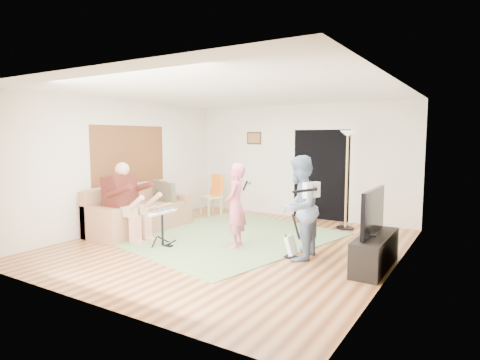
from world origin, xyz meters
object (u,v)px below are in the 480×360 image
object	(u,v)px
dining_chair	(212,201)
tv_cabinet	(375,252)
guitarist	(299,208)
drum_kit	(162,230)
guitar_spare	(291,245)
sofa	(137,216)
singer	(235,206)
television	(373,211)
torchiere_lamp	(347,162)

from	to	relation	value
dining_chair	tv_cabinet	xyz separation A→B (m)	(4.43, -2.03, -0.11)
guitarist	dining_chair	size ratio (longest dim) A/B	1.65
drum_kit	guitar_spare	world-z (taller)	guitar_spare
sofa	guitar_spare	distance (m)	3.54
singer	television	xyz separation A→B (m)	(2.31, 0.13, 0.11)
singer	guitarist	xyz separation A→B (m)	(1.21, -0.03, 0.08)
guitar_spare	sofa	bearing A→B (deg)	178.62
guitar_spare	dining_chair	bearing A→B (deg)	144.94
sofa	torchiere_lamp	size ratio (longest dim) A/B	1.09
torchiere_lamp	television	bearing A→B (deg)	-64.43
guitarist	singer	bearing A→B (deg)	-98.21
drum_kit	guitar_spare	distance (m)	2.31
tv_cabinet	television	world-z (taller)	television
guitarist	drum_kit	bearing A→B (deg)	-82.56
singer	tv_cabinet	world-z (taller)	singer
guitarist	guitar_spare	xyz separation A→B (m)	(-0.11, -0.04, -0.62)
drum_kit	guitar_spare	size ratio (longest dim) A/B	0.93
sofa	television	bearing A→B (deg)	1.26
guitarist	television	xyz separation A→B (m)	(1.10, 0.15, 0.02)
singer	television	size ratio (longest dim) A/B	1.31
torchiere_lamp	television	xyz separation A→B (m)	(1.10, -2.30, -0.57)
sofa	guitarist	distance (m)	3.69
singer	dining_chair	distance (m)	3.01
drum_kit	dining_chair	distance (m)	2.94
guitar_spare	torchiere_lamp	xyz separation A→B (m)	(0.11, 2.49, 1.21)
sofa	drum_kit	size ratio (longest dim) A/B	3.36
guitarist	torchiere_lamp	size ratio (longest dim) A/B	0.80
guitarist	tv_cabinet	world-z (taller)	guitarist
sofa	television	world-z (taller)	television
television	drum_kit	bearing A→B (deg)	-167.67
guitar_spare	television	xyz separation A→B (m)	(1.21, 0.19, 0.64)
guitar_spare	tv_cabinet	world-z (taller)	guitar_spare
tv_cabinet	television	size ratio (longest dim) A/B	1.23
guitarist	guitar_spare	size ratio (longest dim) A/B	2.29
tv_cabinet	television	bearing A→B (deg)	180.00
drum_kit	tv_cabinet	bearing A→B (deg)	12.16
singer	tv_cabinet	distance (m)	2.42
sofa	tv_cabinet	size ratio (longest dim) A/B	1.60
sofa	guitar_spare	size ratio (longest dim) A/B	3.11
singer	guitarist	distance (m)	1.21
guitar_spare	dining_chair	xyz separation A→B (m)	(-3.17, 2.22, 0.15)
singer	guitarist	world-z (taller)	guitarist
sofa	guitarist	bearing A→B (deg)	-0.75
sofa	tv_cabinet	xyz separation A→B (m)	(4.80, 0.10, -0.05)
guitarist	guitar_spare	bearing A→B (deg)	-77.68
torchiere_lamp	tv_cabinet	distance (m)	2.82
guitar_spare	tv_cabinet	size ratio (longest dim) A/B	0.52
singer	guitar_spare	world-z (taller)	singer
drum_kit	tv_cabinet	distance (m)	3.58
sofa	drum_kit	bearing A→B (deg)	-26.56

